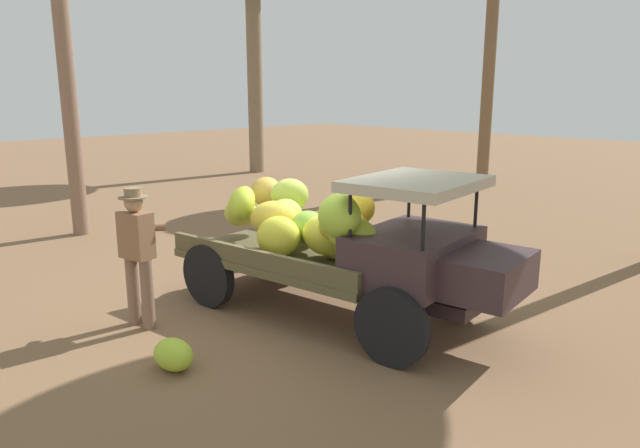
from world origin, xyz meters
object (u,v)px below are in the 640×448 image
at_px(farmer, 137,249).
at_px(loose_banana_bunch, 173,354).
at_px(truck, 344,243).
at_px(wooden_crate, 263,251).

bearing_deg(farmer, loose_banana_bunch, -116.33).
height_order(truck, farmer, truck).
xyz_separation_m(wooden_crate, loose_banana_bunch, (2.24, -3.01, -0.06)).
height_order(farmer, loose_banana_bunch, farmer).
bearing_deg(loose_banana_bunch, truck, 83.92).
relative_size(wooden_crate, loose_banana_bunch, 0.88).
xyz_separation_m(truck, wooden_crate, (-2.48, 0.71, -0.74)).
bearing_deg(wooden_crate, loose_banana_bunch, -53.31).
relative_size(truck, loose_banana_bunch, 8.94).
xyz_separation_m(farmer, loose_banana_bunch, (1.28, -0.33, -0.81)).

